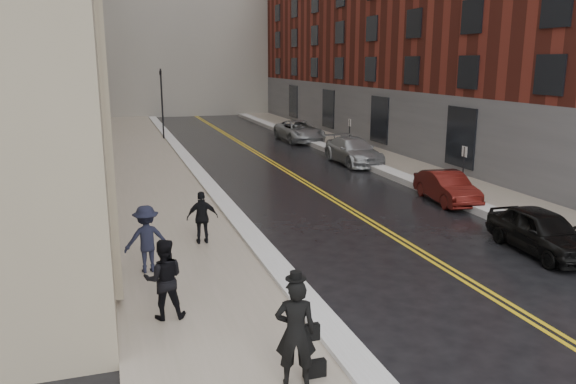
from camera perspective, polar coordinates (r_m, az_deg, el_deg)
ground at (r=14.86m, az=9.36°, el=-9.75°), size 160.00×160.00×0.00m
sidewalk_left at (r=28.76m, az=-13.60°, el=1.44°), size 4.00×64.00×0.15m
sidewalk_right at (r=32.55m, az=10.82°, el=2.92°), size 3.00×64.00×0.15m
lane_stripe_a at (r=30.01m, az=-0.39°, el=2.16°), size 0.12×64.00×0.01m
lane_stripe_b at (r=30.08m, az=0.05°, el=2.18°), size 0.12×64.00×0.01m
snow_ridge_left at (r=28.99m, az=-9.07°, el=1.85°), size 0.70×60.80×0.26m
snow_ridge_right at (r=31.71m, az=7.88°, el=2.90°), size 0.85×60.80×0.30m
building_right at (r=42.59m, az=17.25°, el=17.00°), size 14.00×50.00×18.00m
traffic_signal at (r=42.38m, az=-12.70°, el=9.27°), size 0.18×0.15×5.20m
parking_sign_near at (r=25.06m, az=17.39°, el=2.49°), size 0.06×0.35×2.23m
parking_sign_far at (r=35.43m, az=6.26°, el=5.99°), size 0.06×0.35×2.23m
car_black at (r=18.80m, az=24.38°, el=-3.65°), size 1.90×4.11×1.37m
car_maroon at (r=24.16m, az=15.84°, el=0.47°), size 1.79×3.99×1.27m
car_silver_near at (r=32.28m, az=6.66°, el=4.17°), size 2.07×5.08×1.47m
car_silver_far at (r=41.10m, az=1.16°, el=6.20°), size 2.62×5.46×1.50m
pedestrian_main at (r=10.06m, az=0.77°, el=-14.06°), size 0.83×0.66×1.98m
pedestrian_a at (r=12.79m, az=-12.48°, el=-8.63°), size 0.95×0.78×1.83m
pedestrian_b at (r=15.62m, az=-14.17°, el=-4.64°), size 1.24×0.78×1.85m
pedestrian_c at (r=17.72m, az=-8.69°, el=-2.57°), size 1.00×0.46×1.66m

